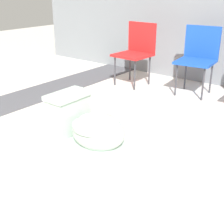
# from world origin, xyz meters

# --- Properties ---
(ground_plane) EXTENTS (14.00, 14.00, 0.00)m
(ground_plane) POSITION_xyz_m (0.00, 0.00, 0.00)
(ground_plane) COLOR beige
(gravel_strip) EXTENTS (0.56, 8.00, 0.01)m
(gravel_strip) POSITION_xyz_m (-1.36, 0.50, 0.01)
(gravel_strip) COLOR #4C4C51
(gravel_strip) RESTS_ON ground
(toilet) EXTENTS (0.63, 0.39, 0.52)m
(toilet) POSITION_xyz_m (0.23, 0.22, 0.22)
(toilet) COLOR #B2C6B7
(toilet) RESTS_ON ground
(folding_chair_left) EXTENTS (0.46, 0.46, 0.83)m
(folding_chair_left) POSITION_xyz_m (-0.63, 2.17, 0.51)
(folding_chair_left) COLOR red
(folding_chair_left) RESTS_ON ground
(folding_chair_middle) EXTENTS (0.48, 0.48, 0.83)m
(folding_chair_middle) POSITION_xyz_m (0.19, 2.32, 0.51)
(folding_chair_middle) COLOR #1947B2
(folding_chair_middle) RESTS_ON ground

